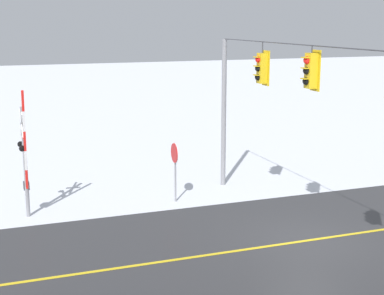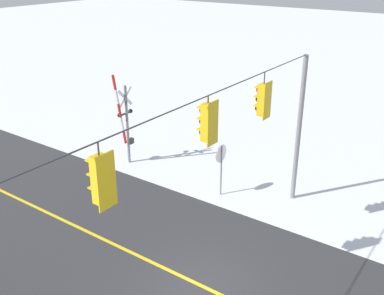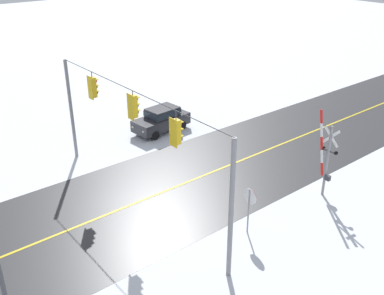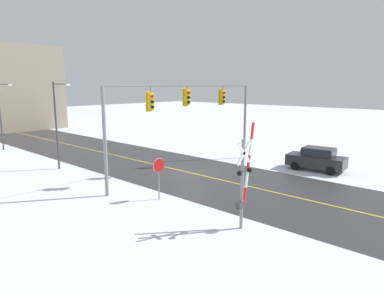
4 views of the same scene
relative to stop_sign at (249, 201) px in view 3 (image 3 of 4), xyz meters
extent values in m
plane|color=silver|center=(5.43, 2.71, -1.71)|extent=(160.00, 160.00, 0.00)
cube|color=#303033|center=(5.43, 8.71, -1.71)|extent=(9.00, 80.00, 0.01)
cube|color=gold|center=(5.43, 8.71, -1.70)|extent=(0.14, 72.00, 0.01)
cylinder|color=gray|center=(-1.57, 2.71, 1.39)|extent=(0.20, 0.20, 6.20)
cylinder|color=gray|center=(12.43, 2.71, 1.39)|extent=(0.20, 0.20, 6.20)
cylinder|color=#38383D|center=(5.43, 2.71, 4.49)|extent=(14.00, 0.04, 0.04)
cylinder|color=#38383D|center=(1.86, 2.71, 4.29)|extent=(0.04, 0.04, 0.40)
cube|color=gold|center=(1.86, 2.71, 3.55)|extent=(0.34, 0.28, 1.08)
cube|color=gold|center=(1.86, 2.87, 3.55)|extent=(0.52, 0.03, 1.26)
sphere|color=red|center=(1.86, 2.56, 3.87)|extent=(0.24, 0.24, 0.24)
cube|color=gold|center=(1.86, 2.49, 3.95)|extent=(0.26, 0.16, 0.03)
sphere|color=black|center=(1.86, 2.56, 3.55)|extent=(0.24, 0.24, 0.24)
cube|color=gold|center=(1.86, 2.49, 3.63)|extent=(0.26, 0.16, 0.03)
sphere|color=black|center=(1.86, 2.56, 3.23)|extent=(0.24, 0.24, 0.24)
cube|color=gold|center=(1.86, 2.49, 3.31)|extent=(0.26, 0.16, 0.03)
cylinder|color=#38383D|center=(5.17, 2.71, 4.38)|extent=(0.04, 0.04, 0.22)
cube|color=gold|center=(5.17, 2.71, 3.73)|extent=(0.34, 0.28, 1.08)
cube|color=gold|center=(5.17, 2.87, 3.73)|extent=(0.52, 0.03, 1.26)
sphere|color=red|center=(5.17, 2.56, 4.05)|extent=(0.24, 0.24, 0.24)
cube|color=gold|center=(5.17, 2.49, 4.13)|extent=(0.26, 0.16, 0.03)
sphere|color=black|center=(5.17, 2.56, 3.73)|extent=(0.24, 0.24, 0.24)
cube|color=gold|center=(5.17, 2.49, 3.81)|extent=(0.26, 0.16, 0.03)
sphere|color=black|center=(5.17, 2.56, 3.41)|extent=(0.24, 0.24, 0.24)
cube|color=gold|center=(5.17, 2.49, 3.49)|extent=(0.26, 0.16, 0.03)
cylinder|color=#38383D|center=(9.19, 2.71, 4.33)|extent=(0.04, 0.04, 0.31)
cube|color=gold|center=(9.19, 2.71, 3.64)|extent=(0.34, 0.28, 1.08)
cube|color=gold|center=(9.19, 2.87, 3.64)|extent=(0.52, 0.03, 1.26)
sphere|color=red|center=(9.19, 2.56, 3.96)|extent=(0.24, 0.24, 0.24)
cube|color=gold|center=(9.19, 2.49, 4.04)|extent=(0.26, 0.16, 0.03)
sphere|color=black|center=(9.19, 2.56, 3.64)|extent=(0.24, 0.24, 0.24)
cube|color=gold|center=(9.19, 2.49, 3.72)|extent=(0.26, 0.16, 0.03)
sphere|color=black|center=(9.19, 2.56, 3.32)|extent=(0.24, 0.24, 0.24)
cube|color=gold|center=(9.19, 2.49, 3.40)|extent=(0.26, 0.16, 0.03)
cylinder|color=gray|center=(0.00, 0.02, -0.56)|extent=(0.07, 0.07, 2.30)
cylinder|color=#B71414|center=(0.00, -0.02, 0.24)|extent=(0.76, 0.03, 0.76)
cylinder|color=white|center=(0.00, 0.00, 0.24)|extent=(0.80, 0.01, 0.80)
cylinder|color=gray|center=(-0.17, -5.55, 0.29)|extent=(0.14, 0.14, 4.00)
cube|color=white|center=(-0.17, -5.60, 1.69)|extent=(0.98, 0.04, 0.98)
cube|color=white|center=(-0.17, -5.60, 1.69)|extent=(0.98, 0.04, 0.98)
cube|color=#38383D|center=(-0.17, -5.59, 0.89)|extent=(0.80, 0.06, 0.08)
sphere|color=black|center=(-0.55, -5.65, 0.89)|extent=(0.22, 0.22, 0.22)
sphere|color=black|center=(0.21, -5.65, 0.89)|extent=(0.22, 0.22, 0.22)
cube|color=red|center=(0.07, -5.55, -0.26)|extent=(0.21, 0.08, 0.73)
cube|color=white|center=(0.19, -5.55, 0.45)|extent=(0.21, 0.08, 0.73)
cube|color=red|center=(0.30, -5.55, 1.16)|extent=(0.21, 0.08, 0.73)
cube|color=white|center=(0.41, -5.55, 1.87)|extent=(0.21, 0.08, 0.73)
cube|color=red|center=(0.53, -5.55, 2.59)|extent=(0.21, 0.08, 0.73)
cube|color=#38383D|center=(-0.35, -5.55, -0.61)|extent=(0.28, 0.20, 0.28)
cube|color=#2D2D33|center=(12.27, -3.75, -0.99)|extent=(2.14, 4.25, 0.80)
cube|color=#2D2D33|center=(12.29, -3.90, -0.29)|extent=(1.69, 2.27, 0.64)
cube|color=#232D38|center=(12.29, -3.90, -0.29)|extent=(1.74, 2.35, 0.40)
sphere|color=#EFEACC|center=(11.51, -1.74, -0.94)|extent=(0.16, 0.16, 0.16)
sphere|color=#EFEACC|center=(12.65, -1.63, -0.94)|extent=(0.16, 0.16, 0.16)
cylinder|color=black|center=(11.36, -2.56, -1.39)|extent=(0.28, 0.66, 0.64)
cylinder|color=black|center=(12.95, -2.41, -1.39)|extent=(0.28, 0.66, 0.64)
cylinder|color=black|center=(11.60, -5.09, -1.39)|extent=(0.28, 0.66, 0.64)
cylinder|color=black|center=(13.19, -4.94, -1.39)|extent=(0.28, 0.66, 0.64)
cylinder|color=#38383D|center=(-0.37, 10.86, 1.54)|extent=(0.14, 0.14, 6.50)
camera|label=1|loc=(20.85, -6.92, 5.26)|focal=54.80mm
camera|label=2|loc=(14.92, 9.14, 7.94)|focal=42.21mm
camera|label=3|loc=(-11.72, 12.85, 10.94)|focal=41.60mm
camera|label=4|loc=(-12.12, -13.49, 4.54)|focal=31.77mm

